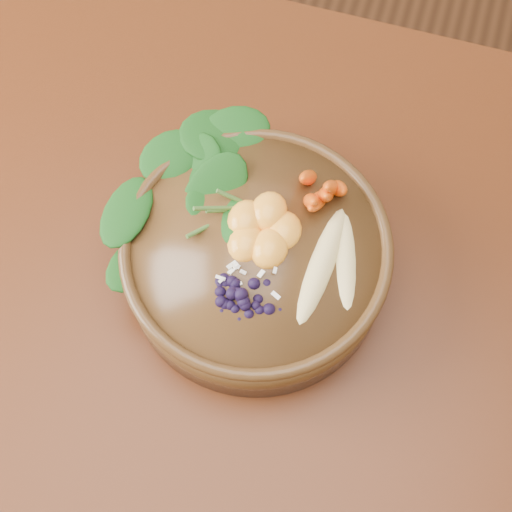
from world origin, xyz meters
TOP-DOWN VIEW (x-y plane):
  - ground at (0.00, 0.00)m, footprint 4.00×4.00m
  - dining_table at (0.00, 0.00)m, footprint 1.60×0.90m
  - stoneware_bowl at (0.04, 0.06)m, footprint 0.28×0.28m
  - kale_heap at (-0.00, 0.12)m, footprint 0.18×0.16m
  - carrot_cluster at (0.09, 0.14)m, footprint 0.06×0.06m
  - banana_halves at (0.12, 0.07)m, footprint 0.07×0.16m
  - mandarin_cluster at (0.04, 0.08)m, footprint 0.08×0.09m
  - blueberry_pile at (0.04, 0.01)m, footprint 0.13×0.10m
  - coconut_flakes at (0.04, 0.05)m, footprint 0.09×0.07m

SIDE VIEW (x-z plane):
  - ground at x=0.00m, z-range 0.00..0.00m
  - dining_table at x=0.00m, z-range 0.28..1.03m
  - stoneware_bowl at x=0.04m, z-range 0.75..0.82m
  - coconut_flakes at x=0.04m, z-range 0.82..0.83m
  - banana_halves at x=0.12m, z-range 0.82..0.85m
  - mandarin_cluster at x=0.04m, z-range 0.82..0.86m
  - blueberry_pile at x=0.04m, z-range 0.82..0.86m
  - kale_heap at x=0.00m, z-range 0.82..0.87m
  - carrot_cluster at x=0.09m, z-range 0.82..0.90m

